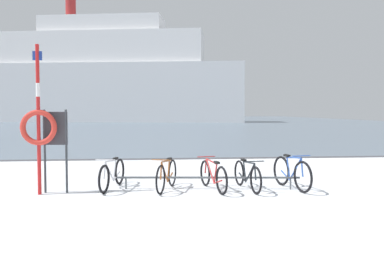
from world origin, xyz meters
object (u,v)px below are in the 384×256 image
at_px(bicycle_0, 112,174).
at_px(bicycle_3, 247,176).
at_px(bicycle_1, 167,175).
at_px(ferry_ship, 108,79).
at_px(bicycle_2, 213,176).
at_px(rescue_post, 39,124).
at_px(bicycle_4, 292,173).
at_px(info_sign, 55,137).

height_order(bicycle_0, bicycle_3, bicycle_0).
distance_m(bicycle_1, ferry_ship, 58.28).
xyz_separation_m(bicycle_1, bicycle_2, (1.08, -0.10, -0.01)).
height_order(bicycle_0, bicycle_1, bicycle_1).
relative_size(bicycle_2, rescue_post, 0.51).
xyz_separation_m(bicycle_1, bicycle_4, (2.98, -0.13, 0.03)).
bearing_deg(bicycle_1, bicycle_0, 168.42).
distance_m(bicycle_2, bicycle_3, 0.82).
distance_m(bicycle_0, bicycle_4, 4.30).
bearing_deg(bicycle_0, rescue_post, -162.16).
height_order(bicycle_0, bicycle_2, bicycle_0).
relative_size(bicycle_3, ferry_ship, 0.04).
relative_size(bicycle_3, bicycle_4, 1.02).
bearing_deg(bicycle_2, bicycle_3, -1.99).
relative_size(bicycle_0, ferry_ship, 0.04).
xyz_separation_m(bicycle_4, info_sign, (-5.51, 0.05, 0.90)).
distance_m(bicycle_1, bicycle_2, 1.09).
height_order(bicycle_4, rescue_post, rescue_post).
relative_size(bicycle_4, rescue_post, 0.50).
height_order(bicycle_1, bicycle_4, bicycle_4).
relative_size(info_sign, rescue_post, 0.57).
bearing_deg(bicycle_3, bicycle_4, 0.22).
relative_size(info_sign, ferry_ship, 0.04).
bearing_deg(bicycle_0, bicycle_1, -11.58).
distance_m(bicycle_2, rescue_post, 4.12).
bearing_deg(bicycle_4, bicycle_2, 179.27).
xyz_separation_m(bicycle_3, rescue_post, (-4.74, -0.10, 1.23)).
bearing_deg(bicycle_1, ferry_ship, 98.49).
bearing_deg(bicycle_1, rescue_post, -175.35).
bearing_deg(rescue_post, bicycle_0, 17.84).
xyz_separation_m(bicycle_0, bicycle_4, (4.28, -0.39, 0.04)).
bearing_deg(bicycle_1, info_sign, -178.27).
relative_size(bicycle_0, bicycle_4, 1.04).
relative_size(bicycle_3, info_sign, 0.89).
relative_size(bicycle_1, bicycle_2, 0.94).
relative_size(bicycle_2, ferry_ship, 0.04).
xyz_separation_m(bicycle_4, ferry_ship, (-11.53, 57.36, 6.87)).
xyz_separation_m(bicycle_0, ferry_ship, (-7.25, 56.97, 6.90)).
bearing_deg(bicycle_3, bicycle_0, 172.92).
xyz_separation_m(bicycle_2, ferry_ship, (-9.63, 57.34, 6.91)).
xyz_separation_m(bicycle_4, rescue_post, (-5.83, -0.10, 1.19)).
height_order(bicycle_1, bicycle_2, bicycle_1).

